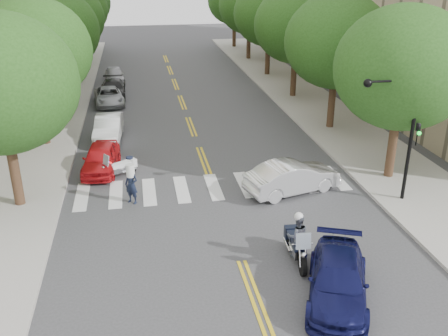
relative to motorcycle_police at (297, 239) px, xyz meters
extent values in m
plane|color=#38383A|center=(-1.98, 0.24, -0.88)|extent=(140.00, 140.00, 0.00)
cube|color=#9E9991|center=(-11.48, 22.24, -0.80)|extent=(5.00, 60.00, 0.15)
cube|color=#9E9991|center=(7.52, 22.24, -0.80)|extent=(5.00, 60.00, 0.15)
cylinder|color=#382316|center=(-10.78, 6.24, 0.78)|extent=(0.44, 0.44, 3.32)
cylinder|color=#382316|center=(-10.78, 14.24, 0.78)|extent=(0.44, 0.44, 3.32)
ellipsoid|color=#204915|center=(-10.78, 14.24, 4.69)|extent=(6.40, 6.40, 5.76)
cylinder|color=#382316|center=(-10.78, 22.24, 0.78)|extent=(0.44, 0.44, 3.32)
ellipsoid|color=#204915|center=(-10.78, 22.24, 4.69)|extent=(6.40, 6.40, 5.76)
cylinder|color=#382316|center=(-10.78, 30.24, 0.78)|extent=(0.44, 0.44, 3.32)
ellipsoid|color=#204915|center=(-10.78, 30.24, 4.69)|extent=(6.40, 6.40, 5.76)
cylinder|color=#382316|center=(-10.78, 38.24, 0.78)|extent=(0.44, 0.44, 3.32)
ellipsoid|color=#204915|center=(-10.78, 38.24, 4.69)|extent=(6.40, 6.40, 5.76)
cylinder|color=#382316|center=(-10.78, 46.24, 0.78)|extent=(0.44, 0.44, 3.32)
ellipsoid|color=#204915|center=(-10.78, 46.24, 4.69)|extent=(6.40, 6.40, 5.76)
cylinder|color=#382316|center=(6.82, 6.24, 0.78)|extent=(0.44, 0.44, 3.32)
ellipsoid|color=#204915|center=(6.82, 6.24, 4.69)|extent=(6.40, 6.40, 5.76)
cylinder|color=#382316|center=(6.82, 14.24, 0.78)|extent=(0.44, 0.44, 3.32)
ellipsoid|color=#204915|center=(6.82, 14.24, 4.69)|extent=(6.40, 6.40, 5.76)
cylinder|color=#382316|center=(6.82, 22.24, 0.78)|extent=(0.44, 0.44, 3.32)
ellipsoid|color=#204915|center=(6.82, 22.24, 4.69)|extent=(6.40, 6.40, 5.76)
cylinder|color=#382316|center=(6.82, 30.24, 0.78)|extent=(0.44, 0.44, 3.32)
ellipsoid|color=#204915|center=(6.82, 30.24, 4.69)|extent=(6.40, 6.40, 5.76)
cylinder|color=#382316|center=(6.82, 38.24, 0.78)|extent=(0.44, 0.44, 3.32)
ellipsoid|color=#204915|center=(6.82, 38.24, 4.69)|extent=(6.40, 6.40, 5.76)
cylinder|color=#382316|center=(6.82, 46.24, 0.78)|extent=(0.44, 0.44, 3.32)
ellipsoid|color=#204915|center=(6.82, 46.24, 4.69)|extent=(6.40, 6.40, 5.76)
cylinder|color=black|center=(6.22, 3.74, 2.12)|extent=(0.16, 0.16, 6.00)
cylinder|color=black|center=(5.02, 3.74, 4.72)|extent=(2.40, 0.10, 0.10)
sphere|color=black|center=(3.92, 3.74, 4.67)|extent=(0.36, 0.36, 0.36)
imported|color=black|center=(6.47, 3.74, 2.32)|extent=(0.16, 0.20, 1.00)
sphere|color=#0CCC26|center=(6.47, 3.59, 2.42)|extent=(0.18, 0.18, 0.18)
cylinder|color=black|center=(-0.06, -0.96, -0.52)|extent=(0.20, 0.73, 0.72)
cylinder|color=black|center=(0.05, 0.74, -0.52)|extent=(0.24, 0.74, 0.72)
cube|color=silver|center=(0.00, -0.06, -0.40)|extent=(0.40, 0.98, 0.34)
cube|color=black|center=(-0.01, -0.16, -0.13)|extent=(0.43, 0.77, 0.23)
cube|color=black|center=(0.03, 0.42, -0.11)|extent=(0.46, 0.61, 0.17)
cube|color=black|center=(0.06, 0.90, -0.24)|extent=(0.49, 0.35, 0.48)
cube|color=#8C99A5|center=(-0.05, -0.82, 0.40)|extent=(0.54, 0.20, 0.58)
cube|color=red|center=(0.09, -0.65, 0.21)|extent=(0.11, 0.11, 0.09)
cube|color=#0C26E5|center=(-0.17, -0.63, 0.21)|extent=(0.11, 0.11, 0.09)
imported|color=#474C56|center=(0.00, -0.06, 0.15)|extent=(0.85, 0.69, 1.68)
sphere|color=silver|center=(0.00, -0.06, 0.94)|extent=(0.32, 0.32, 0.32)
cylinder|color=black|center=(-7.15, 8.30, -0.56)|extent=(0.60, 0.46, 0.63)
cylinder|color=black|center=(-5.91, 9.12, -0.56)|extent=(0.62, 0.49, 0.63)
cube|color=silver|center=(-6.49, 8.74, -0.46)|extent=(0.86, 0.71, 0.30)
cube|color=silver|center=(-6.57, 8.69, -0.23)|extent=(0.73, 0.64, 0.20)
cube|color=silver|center=(-6.14, 8.97, -0.21)|extent=(0.63, 0.59, 0.15)
cube|color=silver|center=(-5.79, 9.20, -0.32)|extent=(0.46, 0.50, 0.42)
cube|color=#8C99A5|center=(-7.05, 8.37, 0.24)|extent=(0.38, 0.47, 0.51)
cube|color=red|center=(-6.86, 8.36, 0.07)|extent=(0.13, 0.13, 0.07)
cube|color=#0C26E5|center=(-6.98, 8.55, 0.07)|extent=(0.13, 0.13, 0.07)
imported|color=#151C30|center=(-5.85, 5.73, 0.02)|extent=(0.78, 0.74, 1.80)
imported|color=white|center=(1.59, 5.57, -0.12)|extent=(4.85, 2.79, 1.51)
imported|color=#0F1140|center=(0.63, -2.36, -0.21)|extent=(3.48, 4.98, 1.34)
imported|color=red|center=(-7.39, 9.74, -0.18)|extent=(2.08, 4.28, 1.41)
imported|color=white|center=(-7.18, 14.74, -0.16)|extent=(1.78, 4.42, 1.43)
imported|color=#A8A9AF|center=(-7.43, 22.71, -0.26)|extent=(2.50, 4.65, 1.24)
imported|color=black|center=(-7.18, 24.74, -0.21)|extent=(1.93, 4.64, 1.34)
imported|color=#A6A5AA|center=(-7.18, 29.74, -0.19)|extent=(1.97, 4.15, 1.37)
camera|label=1|loc=(-5.33, -14.87, 9.38)|focal=40.00mm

